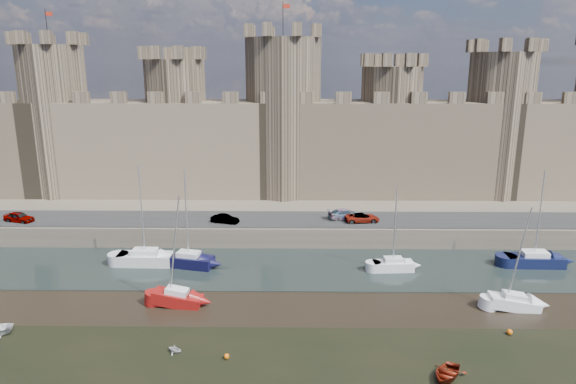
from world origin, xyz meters
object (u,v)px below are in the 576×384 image
car_0 (19,217)px  sailboat_1 (189,260)px  car_3 (362,218)px  sailboat_0 (145,258)px  car_2 (346,214)px  sailboat_5 (514,302)px  sailboat_2 (393,264)px  sailboat_3 (534,259)px  sailboat_4 (177,297)px  car_1 (225,219)px

car_0 → sailboat_1: (23.04, -8.29, -2.31)m
car_3 → sailboat_0: (-25.26, -8.21, -2.24)m
car_2 → sailboat_5: (13.67, -19.67, -2.45)m
car_2 → sailboat_1: (-18.30, -10.15, -2.32)m
sailboat_0 → sailboat_2: size_ratio=1.21×
sailboat_5 → sailboat_3: bearing=60.9°
sailboat_3 → sailboat_4: 38.94m
car_3 → sailboat_4: bearing=126.8°
car_1 → sailboat_5: size_ratio=0.36×
sailboat_1 → sailboat_3: size_ratio=1.01×
sailboat_3 → sailboat_1: bearing=-177.5°
sailboat_2 → sailboat_5: size_ratio=0.96×
sailboat_1 → sailboat_5: sailboat_1 is taller
car_2 → sailboat_5: bearing=-160.7°
car_2 → sailboat_0: size_ratio=0.40×
car_3 → sailboat_1: bearing=107.5°
sailboat_2 → car_3: bearing=99.1°
car_3 → sailboat_4: size_ratio=0.40×
car_1 → sailboat_5: bearing=-105.5°
car_0 → sailboat_5: bearing=-91.5°
car_1 → sailboat_3: 36.25m
car_0 → car_1: 26.05m
sailboat_1 → car_3: bearing=36.8°
sailboat_1 → sailboat_3: (38.43, 0.73, -0.02)m
sailboat_0 → sailboat_1: sailboat_0 is taller
car_2 → sailboat_1: 21.06m
sailboat_3 → sailboat_5: (-6.47, -10.25, -0.11)m
car_0 → car_1: bearing=-74.0°
sailboat_1 → sailboat_2: (22.46, -0.81, -0.08)m
sailboat_0 → sailboat_3: (43.44, 0.19, -0.04)m
sailboat_1 → car_1: bearing=83.0°
car_3 → sailboat_0: 26.66m
sailboat_3 → car_3: bearing=157.6°
car_1 → car_3: 17.25m
car_2 → sailboat_0: bearing=96.9°
car_0 → car_1: size_ratio=1.11×
car_1 → sailboat_5: sailboat_5 is taller
sailboat_4 → sailboat_1: bearing=101.3°
car_2 → sailboat_0: sailboat_0 is taller
car_2 → sailboat_2: 11.97m
sailboat_5 → sailboat_0: bearing=167.9°
sailboat_3 → sailboat_5: sailboat_3 is taller
sailboat_0 → sailboat_4: size_ratio=1.06×
sailboat_1 → sailboat_5: size_ratio=1.12×
car_2 → sailboat_4: bearing=122.3°
car_2 → sailboat_4: (-17.52, -19.34, -2.39)m
sailboat_2 → car_2: bearing=106.9°
car_0 → sailboat_0: bearing=-96.8°
car_0 → car_3: size_ratio=0.90×
car_3 → sailboat_0: sailboat_0 is taller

